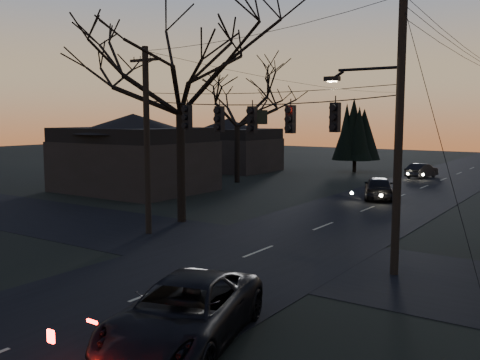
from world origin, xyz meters
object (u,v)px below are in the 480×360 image
Objects in this scene: bare_tree_left at (180,70)px; suv_near at (184,313)px; utility_pole_far_l at (397,170)px; sedan_oncoming_a at (379,188)px; utility_pole_right at (394,274)px; sedan_oncoming_b at (422,171)px; utility_pole_left at (149,234)px.

suv_near is at bearing -49.42° from bare_tree_left.
sedan_oncoming_a is (5.20, -19.95, 0.76)m from utility_pole_far_l.
bare_tree_left is (-12.07, 3.02, 7.70)m from utility_pole_right.
sedan_oncoming_a is (-6.30, 16.05, 0.76)m from utility_pole_right.
sedan_oncoming_b is at bearing -55.15° from utility_pole_far_l.
utility_pole_far_l is 1.79× the size of sedan_oncoming_a.
suv_near is 38.87m from sedan_oncoming_b.
bare_tree_left is at bearing 165.95° from utility_pole_right.
utility_pole_left is 2.22× the size of sedan_oncoming_b.
sedan_oncoming_b is at bearing 80.27° from bare_tree_left.
utility_pole_far_l is 20.63m from sedan_oncoming_a.
sedan_oncoming_b is (4.08, -5.86, 0.63)m from utility_pole_far_l.
utility_pole_far_l is at bearing 89.01° from bare_tree_left.
utility_pole_far_l reaches higher than suv_near.
utility_pole_right is at bearing 58.64° from suv_near.
suv_near reaches higher than sedan_oncoming_a.
utility_pole_right reaches higher than sedan_oncoming_b.
utility_pole_left is at bearing -79.27° from bare_tree_left.
suv_near is at bearing 108.74° from sedan_oncoming_b.
bare_tree_left is at bearing 91.44° from sedan_oncoming_b.
suv_near is 1.44× the size of sedan_oncoming_b.
sedan_oncoming_b is (4.65, 27.12, -7.07)m from bare_tree_left.
suv_near is at bearing 78.42° from sedan_oncoming_a.
utility_pole_right is 8.73m from suv_near.
sedan_oncoming_a is at bearing 66.11° from bare_tree_left.
sedan_oncoming_b is at bearing 81.54° from suv_near.
utility_pole_right reaches higher than utility_pole_far_l.
utility_pole_far_l is at bearing -43.98° from sedan_oncoming_b.
utility_pole_left reaches higher than utility_pole_far_l.
utility_pole_left is 1.90× the size of sedan_oncoming_a.
utility_pole_right reaches higher than utility_pole_left.
suv_near is (-2.30, -8.39, 0.77)m from utility_pole_right.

